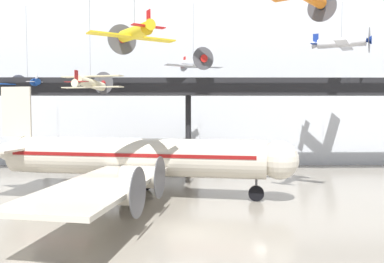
{
  "coord_description": "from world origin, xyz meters",
  "views": [
    {
      "loc": [
        0.12,
        -23.12,
        7.6
      ],
      "look_at": [
        0.36,
        9.23,
        5.79
      ],
      "focal_mm": 35.0,
      "sensor_mm": 36.0,
      "label": 1
    }
  ],
  "objects_px": {
    "suspended_plane_cream_biplane": "(91,83)",
    "suspended_plane_silver_racer": "(193,64)",
    "suspended_plane_blue_trainer": "(28,83)",
    "suspended_plane_white_twin": "(341,43)",
    "airliner_silver_main": "(133,157)",
    "suspended_plane_yellow_lowwing": "(134,33)"
  },
  "relations": [
    {
      "from": "suspended_plane_blue_trainer",
      "to": "suspended_plane_yellow_lowwing",
      "type": "bearing_deg",
      "value": 173.19
    },
    {
      "from": "suspended_plane_cream_biplane",
      "to": "suspended_plane_silver_racer",
      "type": "relative_size",
      "value": 1.32
    },
    {
      "from": "suspended_plane_silver_racer",
      "to": "suspended_plane_white_twin",
      "type": "bearing_deg",
      "value": 64.52
    },
    {
      "from": "airliner_silver_main",
      "to": "suspended_plane_silver_racer",
      "type": "distance_m",
      "value": 15.55
    },
    {
      "from": "suspended_plane_white_twin",
      "to": "suspended_plane_cream_biplane",
      "type": "height_order",
      "value": "suspended_plane_white_twin"
    },
    {
      "from": "suspended_plane_white_twin",
      "to": "suspended_plane_silver_racer",
      "type": "height_order",
      "value": "suspended_plane_white_twin"
    },
    {
      "from": "suspended_plane_blue_trainer",
      "to": "suspended_plane_yellow_lowwing",
      "type": "xyz_separation_m",
      "value": [
        15.26,
        -17.64,
        2.26
      ]
    },
    {
      "from": "suspended_plane_white_twin",
      "to": "suspended_plane_yellow_lowwing",
      "type": "distance_m",
      "value": 27.14
    },
    {
      "from": "suspended_plane_cream_biplane",
      "to": "airliner_silver_main",
      "type": "bearing_deg",
      "value": -119.24
    },
    {
      "from": "suspended_plane_silver_racer",
      "to": "suspended_plane_yellow_lowwing",
      "type": "distance_m",
      "value": 17.4
    },
    {
      "from": "airliner_silver_main",
      "to": "suspended_plane_cream_biplane",
      "type": "distance_m",
      "value": 10.1
    },
    {
      "from": "suspended_plane_blue_trainer",
      "to": "airliner_silver_main",
      "type": "bearing_deg",
      "value": -177.39
    },
    {
      "from": "suspended_plane_blue_trainer",
      "to": "suspended_plane_silver_racer",
      "type": "distance_m",
      "value": 19.79
    },
    {
      "from": "suspended_plane_blue_trainer",
      "to": "suspended_plane_yellow_lowwing",
      "type": "distance_m",
      "value": 23.44
    },
    {
      "from": "suspended_plane_blue_trainer",
      "to": "suspended_plane_silver_racer",
      "type": "height_order",
      "value": "suspended_plane_silver_racer"
    },
    {
      "from": "suspended_plane_blue_trainer",
      "to": "suspended_plane_yellow_lowwing",
      "type": "relative_size",
      "value": 1.26
    },
    {
      "from": "suspended_plane_white_twin",
      "to": "suspended_plane_blue_trainer",
      "type": "distance_m",
      "value": 37.04
    },
    {
      "from": "suspended_plane_blue_trainer",
      "to": "suspended_plane_white_twin",
      "type": "bearing_deg",
      "value": -139.55
    },
    {
      "from": "suspended_plane_blue_trainer",
      "to": "suspended_plane_silver_racer",
      "type": "relative_size",
      "value": 1.28
    },
    {
      "from": "suspended_plane_cream_biplane",
      "to": "suspended_plane_silver_racer",
      "type": "distance_m",
      "value": 12.18
    },
    {
      "from": "suspended_plane_white_twin",
      "to": "suspended_plane_silver_racer",
      "type": "relative_size",
      "value": 0.95
    },
    {
      "from": "airliner_silver_main",
      "to": "suspended_plane_white_twin",
      "type": "xyz_separation_m",
      "value": [
        22.57,
        10.56,
        11.95
      ]
    }
  ]
}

